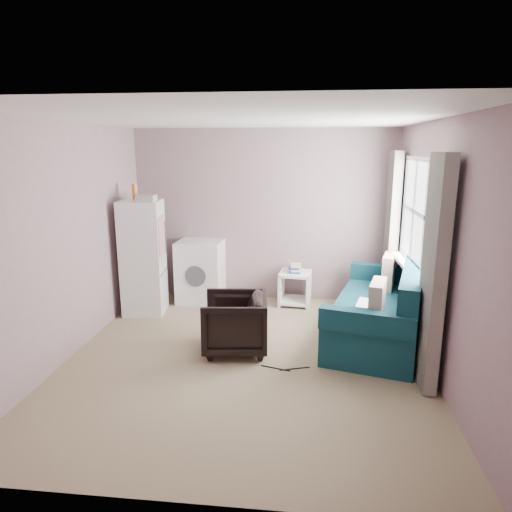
% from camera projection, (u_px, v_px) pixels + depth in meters
% --- Properties ---
extents(room, '(3.84, 4.24, 2.54)m').
position_uv_depth(room, '(247.00, 245.00, 4.66)').
color(room, '#8E7B5D').
rests_on(room, ground).
extents(armchair, '(0.72, 0.76, 0.71)m').
position_uv_depth(armchair, '(235.00, 320.00, 5.06)').
color(armchair, black).
rests_on(armchair, ground).
extents(fridge, '(0.59, 0.59, 1.76)m').
position_uv_depth(fridge, '(143.00, 257.00, 6.17)').
color(fridge, silver).
rests_on(fridge, ground).
extents(washing_machine, '(0.66, 0.67, 0.91)m').
position_uv_depth(washing_machine, '(201.00, 269.00, 6.73)').
color(washing_machine, silver).
rests_on(washing_machine, ground).
extents(side_table, '(0.48, 0.48, 0.60)m').
position_uv_depth(side_table, '(295.00, 286.00, 6.59)').
color(side_table, white).
rests_on(side_table, ground).
extents(sofa, '(1.44, 2.25, 0.93)m').
position_uv_depth(sofa, '(382.00, 311.00, 5.38)').
color(sofa, '#103F4B').
rests_on(sofa, ground).
extents(window_dressing, '(0.17, 2.62, 2.18)m').
position_uv_depth(window_dressing, '(409.00, 249.00, 5.18)').
color(window_dressing, white).
rests_on(window_dressing, ground).
extents(floor_cables, '(0.51, 0.12, 0.01)m').
position_uv_depth(floor_cables, '(285.00, 368.00, 4.70)').
color(floor_cables, black).
rests_on(floor_cables, ground).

